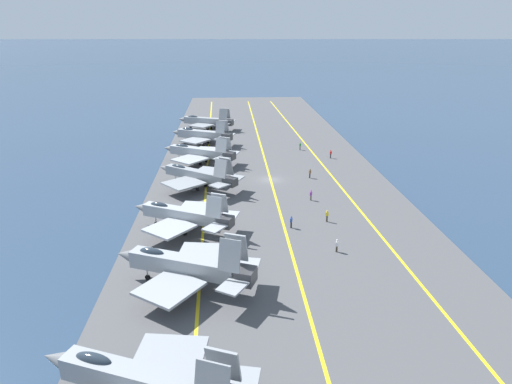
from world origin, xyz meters
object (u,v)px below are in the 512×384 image
(parked_jet_third, at_px, (184,215))
(crew_brown_vest, at_px, (310,173))
(parked_jet_nearest, at_px, (144,382))
(crew_purple_vest, at_px, (311,195))
(crew_blue_vest, at_px, (291,221))
(parked_jet_sixth, at_px, (202,135))
(parked_jet_second, at_px, (185,265))
(crew_green_vest, at_px, (300,146))
(parked_jet_fourth, at_px, (198,175))
(crew_yellow_vest, at_px, (327,215))
(parked_jet_seventh, at_px, (206,121))
(crew_white_vest, at_px, (337,245))
(parked_jet_fifth, at_px, (199,152))
(crew_red_vest, at_px, (331,154))

(parked_jet_third, distance_m, crew_brown_vest, 30.69)
(parked_jet_nearest, relative_size, crew_purple_vest, 9.85)
(parked_jet_third, relative_size, crew_blue_vest, 8.63)
(parked_jet_nearest, relative_size, parked_jet_sixth, 1.08)
(parked_jet_second, distance_m, crew_purple_vest, 30.95)
(parked_jet_sixth, bearing_deg, crew_green_vest, -105.34)
(parked_jet_fourth, distance_m, crew_purple_vest, 19.93)
(crew_blue_vest, bearing_deg, crew_yellow_vest, -71.70)
(parked_jet_fourth, relative_size, parked_jet_seventh, 0.98)
(parked_jet_fourth, bearing_deg, crew_white_vest, -143.25)
(parked_jet_seventh, xyz_separation_m, crew_purple_vest, (-54.97, -19.13, -1.41))
(parked_jet_fourth, xyz_separation_m, crew_blue_vest, (-17.50, -13.98, -1.43))
(parked_jet_fifth, relative_size, crew_yellow_vest, 9.18)
(crew_red_vest, xyz_separation_m, crew_blue_vest, (-35.06, 13.17, -0.02))
(parked_jet_second, height_order, crew_yellow_vest, parked_jet_second)
(parked_jet_nearest, distance_m, parked_jet_seventh, 96.95)
(parked_jet_nearest, bearing_deg, crew_red_vest, -22.83)
(parked_jet_fourth, distance_m, crew_brown_vest, 20.92)
(parked_jet_sixth, height_order, crew_green_vest, parked_jet_sixth)
(parked_jet_seventh, bearing_deg, crew_red_vest, -137.68)
(parked_jet_fourth, height_order, parked_jet_fifth, parked_jet_fourth)
(parked_jet_seventh, distance_m, crew_white_vest, 75.48)
(crew_brown_vest, height_order, crew_blue_vest, crew_brown_vest)
(parked_jet_sixth, height_order, crew_red_vest, parked_jet_sixth)
(crew_yellow_vest, bearing_deg, crew_purple_vest, 5.34)
(crew_red_vest, distance_m, crew_green_vest, 9.04)
(parked_jet_seventh, relative_size, crew_red_vest, 8.97)
(crew_white_vest, bearing_deg, parked_jet_fifth, 25.48)
(crew_purple_vest, xyz_separation_m, crew_blue_vest, (-10.48, 4.62, 0.03))
(parked_jet_fifth, height_order, crew_white_vest, parked_jet_fifth)
(parked_jet_third, distance_m, crew_white_vest, 20.92)
(crew_red_vest, bearing_deg, parked_jet_fifth, 94.49)
(crew_blue_vest, bearing_deg, crew_white_vest, -147.93)
(parked_jet_sixth, bearing_deg, parked_jet_fifth, -179.12)
(crew_yellow_vest, height_order, crew_blue_vest, crew_yellow_vest)
(crew_green_vest, distance_m, crew_white_vest, 49.87)
(crew_yellow_vest, relative_size, crew_brown_vest, 0.98)
(crew_green_vest, height_order, crew_purple_vest, crew_green_vest)
(parked_jet_seventh, height_order, crew_red_vest, parked_jet_seventh)
(crew_brown_vest, bearing_deg, parked_jet_nearest, 158.28)
(parked_jet_sixth, relative_size, crew_yellow_vest, 8.75)
(parked_jet_nearest, relative_size, parked_jet_fourth, 1.07)
(parked_jet_nearest, distance_m, crew_yellow_vest, 39.03)
(parked_jet_fourth, height_order, crew_yellow_vest, parked_jet_fourth)
(parked_jet_second, distance_m, crew_green_vest, 60.71)
(parked_jet_third, xyz_separation_m, crew_white_vest, (-7.33, -19.53, -1.51))
(parked_jet_nearest, bearing_deg, parked_jet_seventh, -0.20)
(parked_jet_third, height_order, parked_jet_fourth, parked_jet_fourth)
(parked_jet_second, bearing_deg, parked_jet_third, 5.81)
(crew_purple_vest, relative_size, crew_brown_vest, 0.95)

